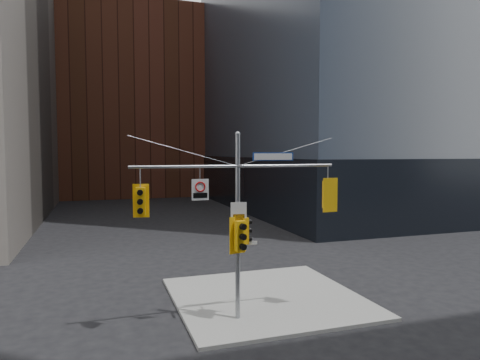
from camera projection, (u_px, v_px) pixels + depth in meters
ground at (256, 344)px, 14.56m from camera, size 160.00×160.00×0.00m
sidewalk_corner at (267, 298)px, 18.97m from camera, size 8.00×8.00×0.15m
podium_ne at (376, 181)px, 53.48m from camera, size 36.40×36.40×6.00m
brick_midrise at (129, 106)px, 68.57m from camera, size 26.00×20.00×28.00m
signal_assembly at (238, 208)px, 16.16m from camera, size 8.00×0.80×7.30m
traffic_light_west_arm at (141, 201)px, 15.01m from camera, size 0.57×0.50×1.20m
traffic_light_east_arm at (328, 195)px, 17.35m from camera, size 0.66×0.53×1.37m
traffic_light_pole_side at (246, 231)px, 16.32m from camera, size 0.39×0.33×1.00m
traffic_light_pole_front at (240, 236)px, 15.97m from camera, size 0.66×0.61×1.40m
street_sign_blade at (273, 157)px, 16.49m from camera, size 1.67×0.08×0.32m
regulatory_sign_arm at (200, 189)px, 15.63m from camera, size 0.63×0.08×0.78m
regulatory_sign_pole at (239, 213)px, 16.06m from camera, size 0.61×0.08×0.80m
street_blade_ew at (249, 243)px, 16.40m from camera, size 0.67×0.05×0.13m
street_blade_ns at (234, 243)px, 16.68m from camera, size 0.03×0.68×0.14m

